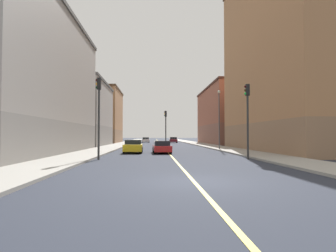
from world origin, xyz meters
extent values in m
plane|color=#292D3A|center=(0.00, 0.00, 0.00)|extent=(400.00, 400.00, 0.00)
cube|color=#9E9B93|center=(8.01, 49.00, 0.07)|extent=(3.68, 168.00, 0.15)
cube|color=#9E9B93|center=(-8.01, 49.00, 0.07)|extent=(3.68, 168.00, 0.15)
cube|color=#E5D14C|center=(0.00, 49.00, 0.01)|extent=(0.16, 154.00, 0.01)
cube|color=#8F6B4F|center=(15.76, 22.28, 1.65)|extent=(11.82, 24.96, 3.29)
cube|color=#A8754C|center=(15.76, 22.28, 13.49)|extent=(11.82, 24.96, 20.40)
cube|color=brown|center=(15.76, 50.80, 2.05)|extent=(11.82, 24.90, 4.09)
cube|color=#93513D|center=(15.76, 50.80, 7.91)|extent=(11.82, 24.90, 7.63)
cube|color=#42241B|center=(15.76, 50.80, 11.92)|extent=(12.12, 25.20, 0.40)
cube|color=gray|center=(-15.76, 17.37, 1.59)|extent=(11.82, 25.67, 3.17)
cube|color=#9E9993|center=(-15.76, 17.37, 8.55)|extent=(11.82, 25.67, 10.76)
cube|color=#474442|center=(-15.76, 17.37, 14.13)|extent=(12.12, 25.97, 0.40)
cube|color=gray|center=(-15.76, 39.94, 1.73)|extent=(11.82, 17.07, 3.45)
cube|color=#9E9993|center=(-15.76, 39.94, 7.09)|extent=(11.82, 17.07, 7.28)
cube|color=#474442|center=(-15.76, 39.94, 10.93)|extent=(12.12, 17.37, 0.40)
cube|color=#8F6B4F|center=(-15.76, 60.07, 1.58)|extent=(11.82, 16.26, 3.17)
cube|color=#A8754C|center=(-15.76, 60.07, 7.90)|extent=(11.82, 16.26, 9.47)
cube|color=#4B3422|center=(-15.76, 60.07, 12.84)|extent=(12.12, 16.56, 0.40)
cylinder|color=#2D2D2D|center=(5.76, 10.81, 2.48)|extent=(0.16, 0.16, 4.96)
cube|color=black|center=(5.76, 10.81, 5.41)|extent=(0.28, 0.32, 0.90)
sphere|color=#320404|center=(5.60, 10.81, 5.68)|extent=(0.20, 0.20, 0.20)
sphere|color=#352204|center=(5.60, 10.81, 5.40)|extent=(0.20, 0.20, 0.20)
sphere|color=green|center=(5.60, 10.81, 5.12)|extent=(0.20, 0.20, 0.20)
cylinder|color=#2D2D2D|center=(-5.76, 10.81, 2.68)|extent=(0.16, 0.16, 5.35)
cube|color=black|center=(-5.76, 10.81, 5.80)|extent=(0.28, 0.32, 0.90)
sphere|color=#320404|center=(-5.92, 10.81, 6.07)|extent=(0.20, 0.20, 0.20)
sphere|color=orange|center=(-5.92, 10.81, 5.79)|extent=(0.20, 0.20, 0.20)
sphere|color=black|center=(-5.92, 10.81, 5.51)|extent=(0.20, 0.20, 0.20)
cylinder|color=#2D2D2D|center=(0.31, 32.83, 2.35)|extent=(0.16, 0.16, 4.69)
cube|color=black|center=(0.31, 32.83, 5.14)|extent=(0.28, 0.32, 0.90)
sphere|color=#320404|center=(0.15, 32.83, 5.41)|extent=(0.20, 0.20, 0.20)
sphere|color=orange|center=(0.15, 32.83, 5.13)|extent=(0.20, 0.20, 0.20)
sphere|color=black|center=(0.15, 32.83, 4.85)|extent=(0.20, 0.20, 0.20)
cylinder|color=#4C4C51|center=(6.76, 25.06, 3.70)|extent=(0.14, 0.14, 7.11)
sphere|color=#EAEACC|center=(6.76, 25.06, 7.41)|extent=(0.36, 0.36, 0.36)
cube|color=maroon|center=(3.50, 62.10, 0.57)|extent=(2.06, 4.66, 0.69)
cube|color=black|center=(3.50, 62.11, 1.16)|extent=(1.74, 2.02, 0.50)
cylinder|color=black|center=(2.68, 63.56, 0.32)|extent=(0.24, 0.65, 0.64)
cylinder|color=black|center=(4.42, 63.49, 0.32)|extent=(0.24, 0.65, 0.64)
cylinder|color=black|center=(2.58, 60.71, 0.32)|extent=(0.24, 0.65, 0.64)
cylinder|color=black|center=(4.32, 60.64, 0.32)|extent=(0.24, 0.65, 0.64)
cube|color=white|center=(-3.51, 64.28, 0.54)|extent=(1.94, 4.04, 0.64)
cube|color=black|center=(-3.52, 64.47, 1.10)|extent=(1.67, 1.86, 0.47)
cylinder|color=black|center=(-4.39, 65.49, 0.32)|extent=(0.24, 0.65, 0.64)
cylinder|color=black|center=(-2.71, 65.54, 0.32)|extent=(0.24, 0.65, 0.64)
cylinder|color=black|center=(-4.32, 63.02, 0.32)|extent=(0.24, 0.65, 0.64)
cylinder|color=black|center=(-2.64, 63.06, 0.32)|extent=(0.24, 0.65, 0.64)
cube|color=red|center=(-0.72, 18.74, 0.51)|extent=(1.93, 4.28, 0.58)
cube|color=black|center=(-0.72, 18.68, 1.05)|extent=(1.63, 2.25, 0.49)
cylinder|color=black|center=(-1.57, 20.01, 0.32)|extent=(0.25, 0.65, 0.64)
cylinder|color=black|center=(0.02, 20.08, 0.32)|extent=(0.25, 0.65, 0.64)
cylinder|color=black|center=(-1.45, 17.40, 0.32)|extent=(0.25, 0.65, 0.64)
cylinder|color=black|center=(0.13, 17.47, 0.32)|extent=(0.25, 0.65, 0.64)
cube|color=gold|center=(-3.72, 19.46, 0.56)|extent=(1.96, 4.14, 0.68)
cube|color=black|center=(-3.73, 19.65, 1.14)|extent=(1.70, 1.95, 0.47)
cylinder|color=black|center=(-4.61, 20.72, 0.32)|extent=(0.23, 0.64, 0.64)
cylinder|color=black|center=(-2.87, 20.75, 0.32)|extent=(0.23, 0.64, 0.64)
cylinder|color=black|center=(-4.57, 18.17, 0.32)|extent=(0.23, 0.64, 0.64)
cylinder|color=black|center=(-2.84, 18.20, 0.32)|extent=(0.23, 0.64, 0.64)
camera|label=1|loc=(-1.63, -11.70, 1.85)|focal=31.34mm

